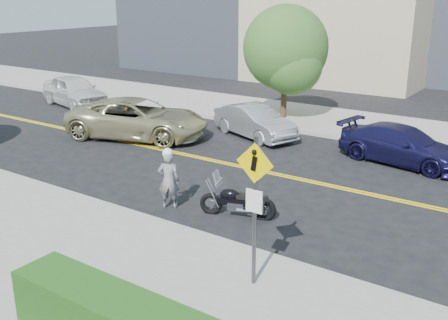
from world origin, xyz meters
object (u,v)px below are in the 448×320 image
Objects in this scene: motorcycle at (238,195)px; parked_car_silver at (255,121)px; pedestrian_sign at (255,198)px; parked_car_white at (75,91)px; motorcyclist at (169,179)px; suv at (138,119)px; parked_car_blue at (403,145)px.

parked_car_silver is (-3.75, 7.00, 0.05)m from motorcycle.
motorcycle is 0.50× the size of parked_car_silver.
pedestrian_sign reaches higher than parked_car_white.
pedestrian_sign is at bearing -70.85° from motorcycle.
motorcyclist is at bearing -106.69° from parked_car_white.
suv is 1.23× the size of parked_car_white.
parked_car_blue is (4.04, 7.54, -0.21)m from motorcyclist.
parked_car_blue is (9.76, 2.70, -0.14)m from suv.
motorcyclist reaches higher than parked_car_blue.
suv reaches higher than parked_car_white.
pedestrian_sign reaches higher than suv.
motorcyclist is 0.30× the size of suv.
motorcyclist is 0.43× the size of parked_car_silver.
suv is at bearing 131.73° from motorcycle.
motorcyclist is at bearing 151.01° from pedestrian_sign.
parked_car_white is (-14.54, 6.97, 0.18)m from motorcycle.
parked_car_silver is at bearing -72.45° from suv.
motorcyclist is 14.75m from parked_car_white.
motorcyclist is at bearing 177.95° from motorcycle.
suv is 10.13m from parked_car_blue.
parked_car_silver is 5.93m from parked_car_blue.
motorcyclist reaches higher than motorcycle.
motorcyclist is 1.96m from motorcycle.
parked_car_blue is at bearing 53.85° from motorcycle.
parked_car_blue is (5.93, -0.02, -0.01)m from parked_car_silver.
pedestrian_sign is 0.66× the size of parked_car_white.
motorcyclist is 0.37× the size of parked_car_white.
motorcyclist is 7.80m from parked_car_silver.
motorcycle is (1.86, 0.56, -0.24)m from motorcyclist.
suv is 1.28× the size of parked_car_blue.
motorcycle is at bearing 127.95° from pedestrian_sign.
motorcyclist is 0.38× the size of parked_car_blue.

